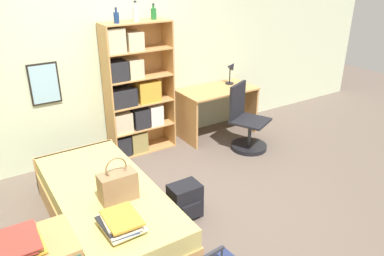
{
  "coord_description": "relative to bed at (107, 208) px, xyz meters",
  "views": [
    {
      "loc": [
        -1.56,
        -3.0,
        2.43
      ],
      "look_at": [
        0.49,
        0.2,
        0.75
      ],
      "focal_mm": 35.0,
      "sensor_mm": 36.0,
      "label": 1
    }
  ],
  "objects": [
    {
      "name": "ground_plane",
      "position": [
        0.63,
        -0.02,
        -0.23
      ],
      "size": [
        14.0,
        14.0,
        0.0
      ],
      "primitive_type": "plane",
      "color": "#66564C"
    },
    {
      "name": "wall_back",
      "position": [
        0.63,
        1.58,
        1.07
      ],
      "size": [
        10.0,
        0.09,
        2.6
      ],
      "color": "beige",
      "rests_on": "ground_plane"
    },
    {
      "name": "bed",
      "position": [
        0.0,
        0.0,
        0.0
      ],
      "size": [
        0.92,
        2.02,
        0.46
      ],
      "color": "tan",
      "rests_on": "ground_plane"
    },
    {
      "name": "handbag",
      "position": [
        0.05,
        -0.25,
        0.37
      ],
      "size": [
        0.33,
        0.18,
        0.43
      ],
      "color": "#93704C",
      "rests_on": "bed"
    },
    {
      "name": "book_stack_on_bed",
      "position": [
        -0.1,
        -0.66,
        0.3
      ],
      "size": [
        0.32,
        0.37,
        0.13
      ],
      "color": "#427A4C",
      "rests_on": "bed"
    },
    {
      "name": "magazine_pile_on_dresser",
      "position": [
        -0.86,
        -0.83,
        0.57
      ],
      "size": [
        0.32,
        0.37,
        0.08
      ],
      "color": "#334C84",
      "rests_on": "dresser"
    },
    {
      "name": "bookcase",
      "position": [
        0.95,
        1.36,
        0.6
      ],
      "size": [
        0.9,
        0.33,
        1.77
      ],
      "color": "tan",
      "rests_on": "ground_plane"
    },
    {
      "name": "bottle_green",
      "position": [
        0.78,
        1.32,
        1.61
      ],
      "size": [
        0.07,
        0.07,
        0.18
      ],
      "color": "navy",
      "rests_on": "bookcase"
    },
    {
      "name": "bottle_brown",
      "position": [
        1.04,
        1.33,
        1.64
      ],
      "size": [
        0.08,
        0.08,
        0.24
      ],
      "color": "#B7BCC1",
      "rests_on": "bookcase"
    },
    {
      "name": "bottle_clear",
      "position": [
        1.3,
        1.38,
        1.62
      ],
      "size": [
        0.07,
        0.07,
        0.19
      ],
      "color": "#1E6B2D",
      "rests_on": "bookcase"
    },
    {
      "name": "desk",
      "position": [
        2.23,
        1.22,
        0.28
      ],
      "size": [
        1.13,
        0.62,
        0.73
      ],
      "color": "tan",
      "rests_on": "ground_plane"
    },
    {
      "name": "desk_lamp",
      "position": [
        2.56,
        1.33,
        0.73
      ],
      "size": [
        0.18,
        0.13,
        0.35
      ],
      "color": "black",
      "rests_on": "desk"
    },
    {
      "name": "desk_chair",
      "position": [
        2.3,
        0.62,
        0.06
      ],
      "size": [
        0.61,
        0.61,
        0.93
      ],
      "color": "black",
      "rests_on": "ground_plane"
    },
    {
      "name": "backpack",
      "position": [
        0.74,
        -0.27,
        -0.04
      ],
      "size": [
        0.32,
        0.26,
        0.37
      ],
      "color": "black",
      "rests_on": "ground_plane"
    }
  ]
}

